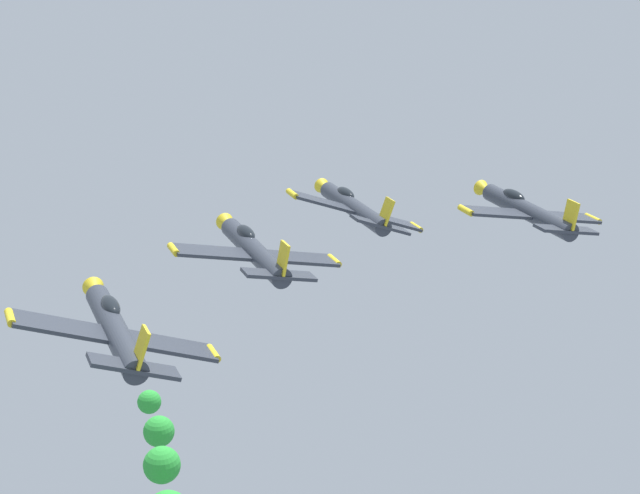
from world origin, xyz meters
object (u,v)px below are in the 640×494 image
(airplane_lead, at_px, (353,207))
(airplane_left_inner, at_px, (254,250))
(airplane_right_inner, at_px, (526,210))
(airplane_left_outer, at_px, (115,329))

(airplane_lead, distance_m, airplane_left_inner, 11.99)
(airplane_lead, bearing_deg, airplane_left_inner, -140.16)
(airplane_left_inner, height_order, airplane_right_inner, airplane_right_inner)
(airplane_lead, xyz_separation_m, airplane_left_outer, (-18.24, -15.70, 0.84))
(airplane_lead, distance_m, airplane_right_inner, 10.98)
(airplane_right_inner, xyz_separation_m, airplane_left_outer, (-26.79, -8.86, 0.08))
(airplane_left_outer, bearing_deg, airplane_right_inner, 18.30)
(airplane_left_inner, distance_m, airplane_right_inner, 17.76)
(airplane_right_inner, bearing_deg, airplane_left_outer, -161.70)
(airplane_lead, relative_size, airplane_left_outer, 1.00)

